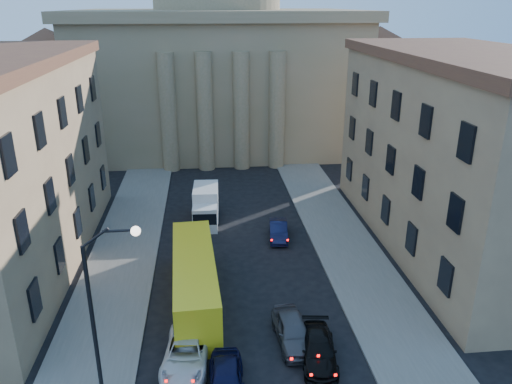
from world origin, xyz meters
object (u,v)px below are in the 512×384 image
street_lamp (102,300)px  city_bus (195,279)px  box_truck (206,206)px  car_left_near (226,380)px

street_lamp → city_bus: size_ratio=0.79×
box_truck → car_left_near: bearing=-85.5°
city_bus → box_truck: 12.63m
car_left_near → box_truck: size_ratio=0.80×
city_bus → box_truck: city_bus is taller
street_lamp → box_truck: size_ratio=1.64×
box_truck → street_lamp: bearing=-100.8°
city_bus → box_truck: size_ratio=2.09×
car_left_near → city_bus: (-1.55, 8.05, 0.96)m
street_lamp → box_truck: (4.71, 20.08, -3.91)m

